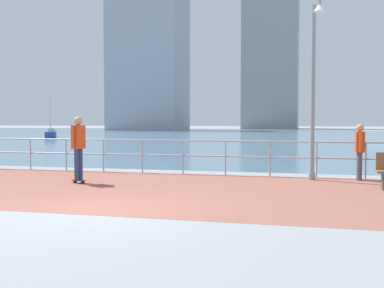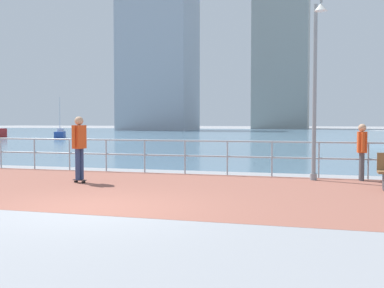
{
  "view_description": "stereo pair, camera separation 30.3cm",
  "coord_description": "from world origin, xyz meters",
  "px_view_note": "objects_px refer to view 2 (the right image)",
  "views": [
    {
      "loc": [
        4.08,
        -8.48,
        1.71
      ],
      "look_at": [
        0.95,
        3.81,
        1.1
      ],
      "focal_mm": 44.48,
      "sensor_mm": 36.0,
      "label": 1
    },
    {
      "loc": [
        4.38,
        -8.4,
        1.71
      ],
      "look_at": [
        0.95,
        3.81,
        1.1
      ],
      "focal_mm": 44.48,
      "sensor_mm": 36.0,
      "label": 2
    }
  ],
  "objects_px": {
    "lamppost": "(316,72)",
    "skateboarder": "(79,143)",
    "bystander": "(362,147)",
    "sailboat_yellow": "(60,134)"
  },
  "relations": [
    {
      "from": "lamppost",
      "to": "skateboarder",
      "type": "height_order",
      "value": "lamppost"
    },
    {
      "from": "lamppost",
      "to": "bystander",
      "type": "relative_size",
      "value": 3.45
    },
    {
      "from": "skateboarder",
      "to": "sailboat_yellow",
      "type": "bearing_deg",
      "value": 122.01
    },
    {
      "from": "skateboarder",
      "to": "sailboat_yellow",
      "type": "distance_m",
      "value": 37.25
    },
    {
      "from": "lamppost",
      "to": "skateboarder",
      "type": "xyz_separation_m",
      "value": [
        -6.27,
        -2.22,
        -2.0
      ]
    },
    {
      "from": "skateboarder",
      "to": "bystander",
      "type": "bearing_deg",
      "value": 19.15
    },
    {
      "from": "skateboarder",
      "to": "sailboat_yellow",
      "type": "relative_size",
      "value": 0.44
    },
    {
      "from": "lamppost",
      "to": "sailboat_yellow",
      "type": "bearing_deg",
      "value": 131.54
    },
    {
      "from": "lamppost",
      "to": "bystander",
      "type": "height_order",
      "value": "lamppost"
    },
    {
      "from": "lamppost",
      "to": "sailboat_yellow",
      "type": "distance_m",
      "value": 39.32
    }
  ]
}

